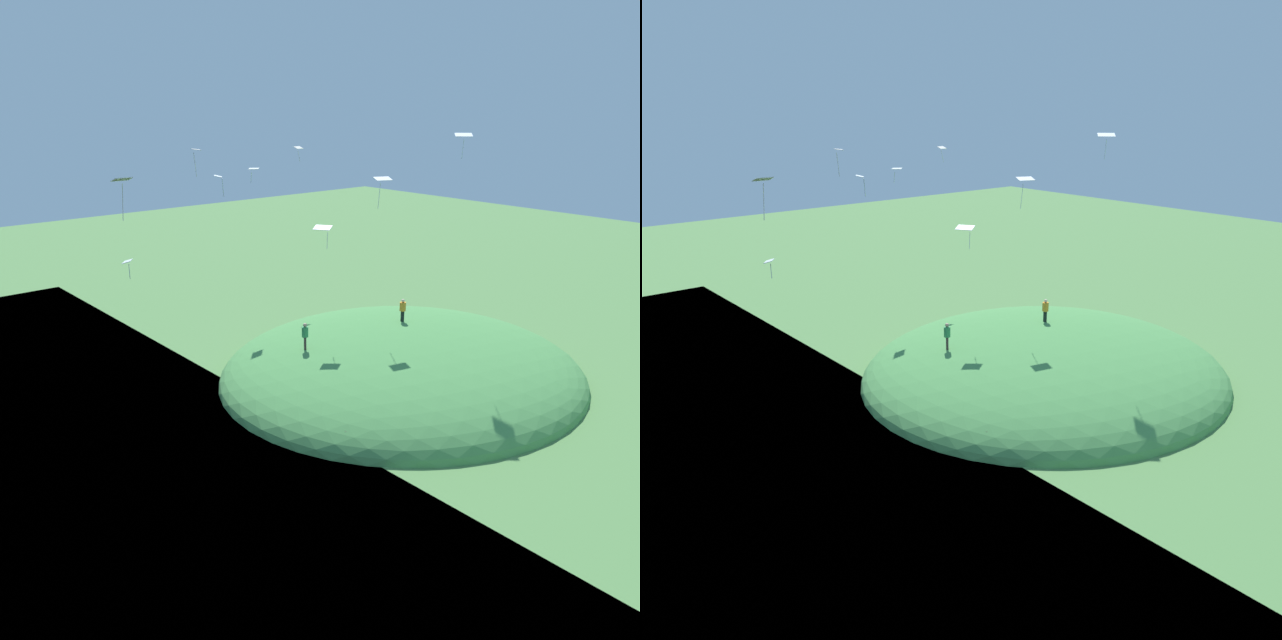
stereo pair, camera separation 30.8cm
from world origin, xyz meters
TOP-DOWN VIEW (x-y plane):
  - ground_plane at (0.00, 0.00)m, footprint 160.00×160.00m
  - grass_hill at (6.30, 1.03)m, footprint 26.19×24.58m
  - person_with_child at (7.97, 2.71)m, footprint 0.52×0.52m
  - person_near_shore at (-0.20, 3.88)m, footprint 0.59×0.59m
  - kite_0 at (-6.20, 4.01)m, footprint 0.71×0.74m
  - kite_1 at (2.56, 5.28)m, footprint 1.30×1.42m
  - kite_2 at (6.70, 3.88)m, footprint 1.36×1.17m
  - kite_3 at (-2.61, 12.48)m, footprint 0.78×0.93m
  - kite_4 at (8.68, 15.41)m, footprint 0.74×0.55m
  - kite_5 at (-11.28, 5.55)m, footprint 0.79×0.82m
  - kite_6 at (9.48, -0.53)m, footprint 1.31×1.31m
  - kite_7 at (3.12, 13.92)m, footprint 1.25×1.28m
  - kite_8 at (-12.76, 1.98)m, footprint 0.88×0.60m
  - mooring_post at (-4.12, -4.37)m, footprint 0.14×0.14m

SIDE VIEW (x-z plane):
  - ground_plane at x=0.00m, z-range 0.00..0.00m
  - grass_hill at x=6.30m, z-range -3.19..3.19m
  - mooring_post at x=-4.12m, z-range 0.00..1.28m
  - person_near_shore at x=-0.20m, z-range 2.90..4.74m
  - person_with_child at x=7.97m, z-range 3.34..5.03m
  - kite_5 at x=-11.28m, z-range 9.47..10.56m
  - kite_1 at x=2.56m, z-range 9.47..11.04m
  - kite_2 at x=6.70m, z-range 12.17..14.33m
  - kite_7 at x=3.12m, z-range 12.92..14.02m
  - kite_0 at x=-6.20m, z-range 13.69..14.90m
  - kite_4 at x=8.68m, z-range 14.03..15.27m
  - kite_8 at x=-12.76m, z-range 13.71..15.77m
  - kite_3 at x=-2.61m, z-range 14.15..16.04m
  - kite_6 at x=9.48m, z-range 15.41..17.04m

